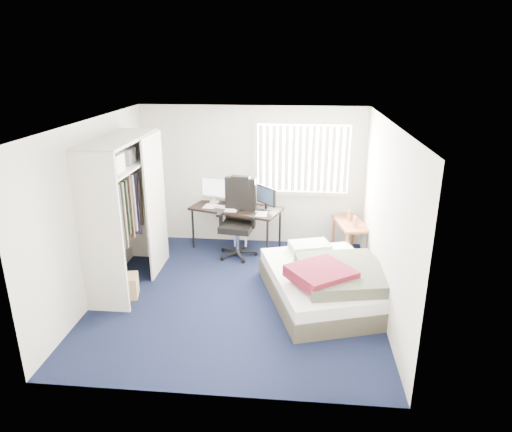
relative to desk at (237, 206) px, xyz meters
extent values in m
plane|color=black|center=(0.24, -1.75, -0.80)|extent=(4.20, 4.20, 0.00)
plane|color=silver|center=(0.24, 0.35, 0.45)|extent=(4.00, 0.00, 4.00)
plane|color=silver|center=(0.24, -3.85, 0.45)|extent=(4.00, 0.00, 4.00)
plane|color=silver|center=(-1.76, -1.75, 0.45)|extent=(0.00, 4.20, 4.20)
plane|color=silver|center=(2.24, -1.75, 0.45)|extent=(0.00, 4.20, 4.20)
plane|color=white|center=(0.24, -1.75, 1.70)|extent=(4.20, 4.20, 0.00)
cube|color=white|center=(1.14, 0.33, 0.80)|extent=(1.60, 0.02, 1.20)
cube|color=beige|center=(1.14, 0.30, 1.43)|extent=(1.72, 0.06, 0.06)
cube|color=beige|center=(1.14, 0.30, 0.17)|extent=(1.72, 0.06, 0.06)
cube|color=white|center=(1.14, 0.27, 0.80)|extent=(1.60, 0.04, 1.16)
cube|color=beige|center=(-1.46, -2.35, 0.30)|extent=(0.60, 0.04, 2.20)
cube|color=beige|center=(-1.46, -0.55, 0.30)|extent=(0.60, 0.04, 2.20)
cube|color=beige|center=(-1.46, -1.45, 1.40)|extent=(0.60, 1.80, 0.04)
cube|color=beige|center=(-1.46, -1.45, 1.02)|extent=(0.56, 1.74, 0.03)
cylinder|color=silver|center=(-1.46, -1.45, 0.90)|extent=(0.03, 1.72, 0.03)
cube|color=#26262B|center=(-1.46, -1.55, 0.45)|extent=(0.38, 1.10, 0.90)
cube|color=beige|center=(-1.14, -1.00, 0.30)|extent=(0.03, 0.90, 2.20)
cube|color=white|center=(-1.46, -1.90, 1.16)|extent=(0.38, 0.30, 0.24)
cube|color=gray|center=(-1.46, -1.40, 1.15)|extent=(0.34, 0.28, 0.22)
cube|color=black|center=(-0.01, -0.02, -0.05)|extent=(1.71, 1.16, 0.04)
cylinder|color=black|center=(-0.79, -0.09, -0.43)|extent=(0.04, 0.04, 0.73)
cylinder|color=black|center=(-0.60, 0.48, -0.43)|extent=(0.04, 0.04, 0.73)
cylinder|color=black|center=(0.58, -0.53, -0.43)|extent=(0.04, 0.04, 0.73)
cylinder|color=black|center=(0.77, 0.05, -0.43)|extent=(0.04, 0.04, 0.73)
cube|color=white|center=(-0.45, 0.25, 0.25)|extent=(0.49, 0.18, 0.36)
cube|color=white|center=(-0.45, 0.25, 0.25)|extent=(0.43, 0.14, 0.31)
cube|color=black|center=(0.08, 0.08, 0.23)|extent=(0.47, 0.17, 0.32)
cube|color=#1E2838|center=(0.08, 0.08, 0.23)|extent=(0.41, 0.14, 0.27)
cube|color=black|center=(0.53, -0.11, 0.23)|extent=(0.47, 0.17, 0.32)
cube|color=#1E2838|center=(0.53, -0.11, 0.23)|extent=(0.41, 0.14, 0.27)
cube|color=white|center=(-0.19, -0.07, -0.02)|extent=(0.42, 0.25, 0.02)
cube|color=black|center=(0.11, -0.17, -0.01)|extent=(0.09, 0.11, 0.02)
cylinder|color=silver|center=(0.27, -0.17, 0.05)|extent=(0.08, 0.08, 0.16)
cube|color=white|center=(-0.01, -0.02, -0.02)|extent=(0.37, 0.36, 0.00)
cube|color=black|center=(0.05, -0.37, -0.73)|extent=(0.72, 0.72, 0.13)
cylinder|color=silver|center=(0.05, -0.37, -0.51)|extent=(0.06, 0.06, 0.43)
cube|color=black|center=(0.05, -0.37, -0.26)|extent=(0.60, 0.60, 0.11)
cube|color=black|center=(0.09, -0.13, 0.17)|extent=(0.54, 0.18, 0.75)
cube|color=black|center=(0.09, -0.13, 0.49)|extent=(0.34, 0.17, 0.17)
cube|color=black|center=(-0.23, -0.33, -0.04)|extent=(0.12, 0.31, 0.04)
cube|color=black|center=(0.34, -0.41, -0.04)|extent=(0.12, 0.31, 0.04)
cube|color=white|center=(0.04, 0.10, -0.59)|extent=(0.29, 0.24, 0.03)
cylinder|color=white|center=(-0.05, 0.02, -0.70)|extent=(0.03, 0.03, 0.20)
cylinder|color=white|center=(-0.06, 0.16, -0.70)|extent=(0.03, 0.03, 0.20)
cylinder|color=white|center=(0.15, 0.03, -0.70)|extent=(0.03, 0.03, 0.20)
cylinder|color=white|center=(0.14, 0.18, -0.70)|extent=(0.03, 0.03, 0.20)
cube|color=brown|center=(1.99, -0.15, -0.21)|extent=(0.61, 0.95, 0.04)
cube|color=brown|center=(1.90, -0.58, -0.51)|extent=(0.05, 0.05, 0.57)
cube|color=brown|center=(1.73, 0.20, -0.51)|extent=(0.05, 0.05, 0.57)
cube|color=brown|center=(2.25, -0.51, -0.51)|extent=(0.05, 0.05, 0.57)
cube|color=brown|center=(2.09, 0.27, -0.51)|extent=(0.05, 0.05, 0.57)
cube|color=brown|center=(2.03, -0.35, -0.10)|extent=(0.05, 0.14, 0.18)
cube|color=brown|center=(1.96, -0.02, -0.10)|extent=(0.05, 0.14, 0.18)
cube|color=#423D2F|center=(1.49, -1.73, -0.67)|extent=(2.01, 2.33, 0.26)
cube|color=white|center=(1.49, -1.73, -0.46)|extent=(1.96, 2.28, 0.18)
cube|color=silver|center=(1.28, -1.05, -0.30)|extent=(0.69, 0.56, 0.14)
cube|color=#363A2B|center=(1.71, -1.92, -0.30)|extent=(1.33, 1.42, 0.18)
cube|color=#520E20|center=(1.40, -2.12, -0.22)|extent=(1.02, 1.00, 0.16)
cube|color=tan|center=(-1.41, -1.95, -0.63)|extent=(0.49, 0.41, 0.32)
camera|label=1|loc=(1.07, -7.60, 2.50)|focal=32.00mm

